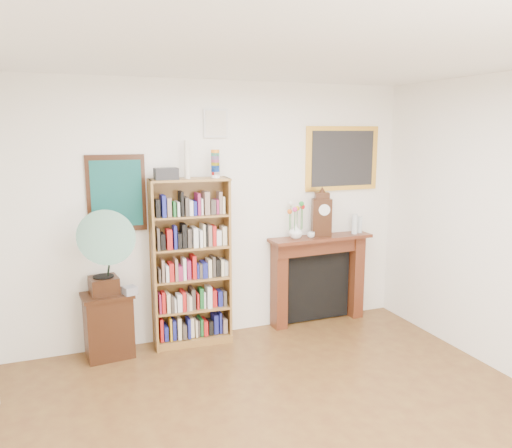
{
  "coord_description": "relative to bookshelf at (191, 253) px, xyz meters",
  "views": [
    {
      "loc": [
        -1.53,
        -2.69,
        2.27
      ],
      "look_at": [
        0.12,
        1.6,
        1.41
      ],
      "focal_mm": 35.0,
      "sensor_mm": 36.0,
      "label": 1
    }
  ],
  "objects": [
    {
      "name": "teal_poster",
      "position": [
        -0.72,
        0.15,
        0.65
      ],
      "size": [
        0.58,
        0.04,
        0.78
      ],
      "color": "black",
      "rests_on": "back_wall"
    },
    {
      "name": "fireplace",
      "position": [
        1.55,
        0.07,
        -0.38
      ],
      "size": [
        1.27,
        0.35,
        1.06
      ],
      "rotation": [
        0.0,
        0.0,
        0.04
      ],
      "color": "#4C2611",
      "rests_on": "floor"
    },
    {
      "name": "bookshelf",
      "position": [
        0.0,
        0.0,
        0.0
      ],
      "size": [
        0.84,
        0.34,
        2.06
      ],
      "rotation": [
        0.0,
        0.0,
        -0.06
      ],
      "color": "brown",
      "rests_on": "floor"
    },
    {
      "name": "cd_stack",
      "position": [
        -0.66,
        -0.13,
        -0.29
      ],
      "size": [
        0.15,
        0.15,
        0.08
      ],
      "primitive_type": "cube",
      "rotation": [
        0.0,
        0.0,
        0.28
      ],
      "color": "#A8A7B3",
      "rests_on": "side_cabinet"
    },
    {
      "name": "room",
      "position": [
        0.33,
        -2.33,
        0.4
      ],
      "size": [
        4.51,
        5.01,
        2.81
      ],
      "color": "#56311A",
      "rests_on": "ground"
    },
    {
      "name": "bottle_right",
      "position": [
        2.09,
        0.04,
        0.16
      ],
      "size": [
        0.06,
        0.06,
        0.2
      ],
      "primitive_type": "cylinder",
      "color": "silver",
      "rests_on": "fireplace"
    },
    {
      "name": "mantel_clock",
      "position": [
        1.55,
        0.02,
        0.31
      ],
      "size": [
        0.25,
        0.18,
        0.51
      ],
      "rotation": [
        0.0,
        0.0,
        -0.3
      ],
      "color": "black",
      "rests_on": "fireplace"
    },
    {
      "name": "gramophone",
      "position": [
        -0.9,
        -0.14,
        0.17
      ],
      "size": [
        0.61,
        0.73,
        0.88
      ],
      "rotation": [
        0.0,
        0.0,
        0.12
      ],
      "color": "black",
      "rests_on": "side_cabinet"
    },
    {
      "name": "flower_vase",
      "position": [
        1.23,
        0.02,
        0.14
      ],
      "size": [
        0.17,
        0.17,
        0.16
      ],
      "primitive_type": "imported",
      "rotation": [
        0.0,
        0.0,
        0.08
      ],
      "color": "white",
      "rests_on": "fireplace"
    },
    {
      "name": "small_picture",
      "position": [
        0.33,
        0.15,
        1.35
      ],
      "size": [
        0.26,
        0.04,
        0.3
      ],
      "color": "white",
      "rests_on": "back_wall"
    },
    {
      "name": "teacup",
      "position": [
        1.4,
        -0.02,
        0.1
      ],
      "size": [
        0.12,
        0.12,
        0.07
      ],
      "primitive_type": "imported",
      "rotation": [
        0.0,
        0.0,
        -0.42
      ],
      "color": "silver",
      "rests_on": "fireplace"
    },
    {
      "name": "side_cabinet",
      "position": [
        -0.88,
        -0.03,
        -0.67
      ],
      "size": [
        0.52,
        0.4,
        0.67
      ],
      "primitive_type": "cube",
      "rotation": [
        0.0,
        0.0,
        0.1
      ],
      "color": "black",
      "rests_on": "floor"
    },
    {
      "name": "bottle_left",
      "position": [
        2.0,
        0.01,
        0.18
      ],
      "size": [
        0.07,
        0.07,
        0.24
      ],
      "primitive_type": "cylinder",
      "color": "silver",
      "rests_on": "fireplace"
    },
    {
      "name": "gilt_painting",
      "position": [
        1.88,
        0.15,
        0.95
      ],
      "size": [
        0.95,
        0.04,
        0.75
      ],
      "color": "gold",
      "rests_on": "back_wall"
    }
  ]
}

